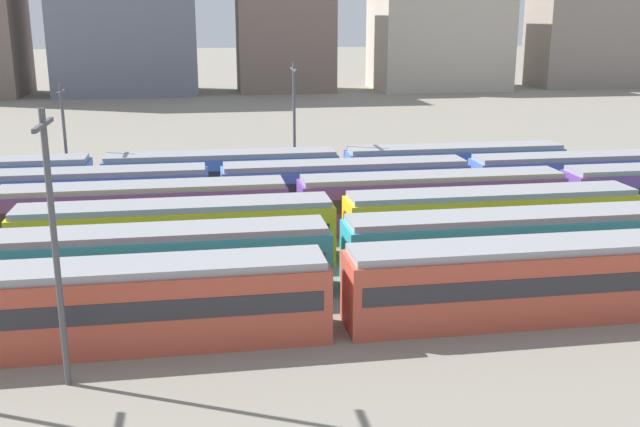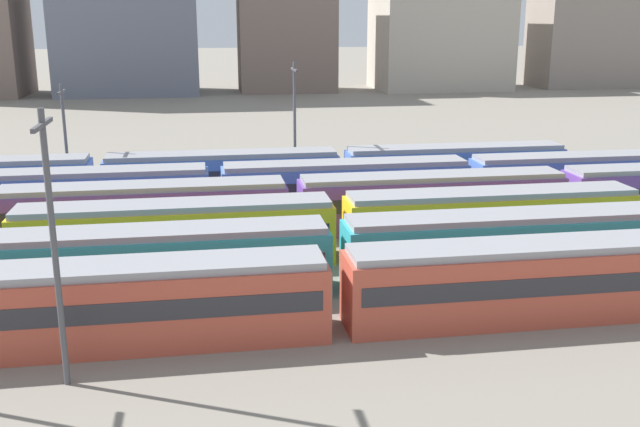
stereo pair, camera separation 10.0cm
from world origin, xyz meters
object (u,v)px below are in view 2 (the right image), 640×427
at_px(train_track_5, 223,175).
at_px(catenary_pole_0, 53,239).
at_px(catenary_pole_1, 65,135).
at_px(train_track_3, 563,195).
at_px(train_track_2, 177,234).
at_px(train_track_4, 586,177).
at_px(train_track_0, 336,291).
at_px(catenary_pole_3, 295,120).
at_px(train_track_1, 336,255).

relative_size(train_track_5, catenary_pole_0, 5.17).
height_order(catenary_pole_0, catenary_pole_1, catenary_pole_0).
distance_m(train_track_3, catenary_pole_1, 37.74).
bearing_deg(train_track_5, train_track_2, -101.42).
bearing_deg(train_track_2, train_track_5, 78.58).
bearing_deg(train_track_4, train_track_5, 169.35).
bearing_deg(train_track_4, train_track_0, -138.41).
bearing_deg(train_track_0, catenary_pole_3, 86.32).
bearing_deg(train_track_3, train_track_0, -140.46).
relative_size(train_track_0, train_track_3, 0.66).
bearing_deg(train_track_2, catenary_pole_1, 115.71).
xyz_separation_m(train_track_1, catenary_pole_0, (-12.27, -8.48, 4.05)).
bearing_deg(train_track_5, catenary_pole_3, 26.38).
xyz_separation_m(train_track_1, train_track_5, (-5.17, 20.80, -0.00)).
distance_m(train_track_1, catenary_pole_1, 29.49).
distance_m(train_track_2, train_track_5, 15.91).
height_order(train_track_3, catenary_pole_3, catenary_pole_3).
relative_size(train_track_3, train_track_4, 1.20).
distance_m(train_track_1, catenary_pole_0, 15.46).
distance_m(catenary_pole_0, catenary_pole_3, 34.88).
height_order(train_track_1, train_track_3, same).
relative_size(train_track_1, catenary_pole_3, 7.20).
bearing_deg(train_track_1, catenary_pole_1, 126.00).
relative_size(train_track_1, train_track_3, 0.66).
bearing_deg(catenary_pole_0, catenary_pole_1, 98.77).
bearing_deg(train_track_1, train_track_4, 34.77).
distance_m(train_track_4, train_track_5, 28.13).
xyz_separation_m(train_track_2, train_track_5, (3.15, 15.60, 0.00)).
relative_size(train_track_1, train_track_5, 1.34).
relative_size(catenary_pole_1, catenary_pole_3, 0.86).
relative_size(train_track_0, train_track_2, 1.34).
bearing_deg(train_track_5, train_track_4, -10.65).
relative_size(train_track_4, catenary_pole_3, 9.02).
bearing_deg(train_track_0, train_track_4, 41.59).
bearing_deg(catenary_pole_3, train_track_2, -116.36).
bearing_deg(catenary_pole_1, train_track_0, -60.64).
bearing_deg(catenary_pole_3, catenary_pole_1, -179.73).
xyz_separation_m(train_track_2, catenary_pole_1, (-8.92, 18.53, 3.07)).
bearing_deg(train_track_3, train_track_1, -149.89).
bearing_deg(train_track_3, catenary_pole_0, -147.99).
bearing_deg(train_track_3, catenary_pole_3, 141.78).
xyz_separation_m(train_track_2, train_track_3, (26.25, 5.20, 0.00)).
xyz_separation_m(train_track_4, catenary_pole_1, (-39.71, 8.13, 3.07)).
xyz_separation_m(train_track_0, catenary_pole_3, (1.87, 29.01, 3.84)).
bearing_deg(catenary_pole_1, train_track_4, -11.56).
relative_size(train_track_0, catenary_pole_0, 6.92).
distance_m(train_track_2, catenary_pole_3, 21.12).
distance_m(train_track_2, train_track_3, 26.76).
bearing_deg(catenary_pole_1, train_track_1, -54.00).
height_order(train_track_2, train_track_4, same).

